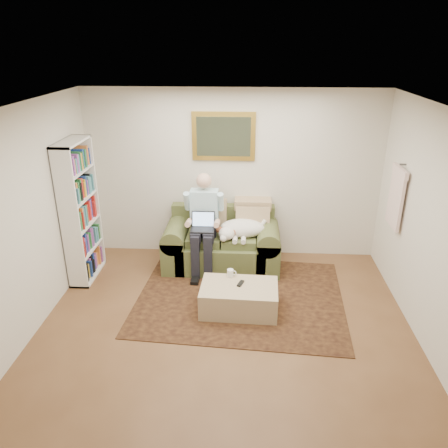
# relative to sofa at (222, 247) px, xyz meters

# --- Properties ---
(room_shell) EXTENTS (4.51, 5.00, 2.61)m
(room_shell) POSITION_rel_sofa_xyz_m (0.14, -1.68, 1.00)
(room_shell) COLOR brown
(room_shell) RESTS_ON ground
(rug) EXTENTS (2.87, 2.36, 0.01)m
(rug) POSITION_rel_sofa_xyz_m (0.31, -0.91, -0.29)
(rug) COLOR black
(rug) RESTS_ON room_shell
(sofa) EXTENTS (1.73, 0.88, 1.04)m
(sofa) POSITION_rel_sofa_xyz_m (0.00, 0.00, 0.00)
(sofa) COLOR #575F32
(sofa) RESTS_ON room_shell
(seated_man) EXTENTS (0.57, 0.81, 1.45)m
(seated_man) POSITION_rel_sofa_xyz_m (-0.26, -0.16, 0.43)
(seated_man) COLOR #8CCBD8
(seated_man) RESTS_ON sofa
(laptop) EXTENTS (0.34, 0.27, 0.24)m
(laptop) POSITION_rel_sofa_xyz_m (-0.26, -0.23, 0.46)
(laptop) COLOR black
(laptop) RESTS_ON seated_man
(sleeping_dog) EXTENTS (0.71, 0.45, 0.26)m
(sleeping_dog) POSITION_rel_sofa_xyz_m (0.31, -0.09, 0.36)
(sleeping_dog) COLOR white
(sleeping_dog) RESTS_ON sofa
(ottoman) EXTENTS (0.99, 0.65, 0.35)m
(ottoman) POSITION_rel_sofa_xyz_m (0.30, -1.22, -0.12)
(ottoman) COLOR tan
(ottoman) RESTS_ON room_shell
(coffee_mug) EXTENTS (0.08, 0.08, 0.10)m
(coffee_mug) POSITION_rel_sofa_xyz_m (0.17, -0.97, 0.10)
(coffee_mug) COLOR white
(coffee_mug) RESTS_ON ottoman
(tv_remote) EXTENTS (0.10, 0.16, 0.02)m
(tv_remote) POSITION_rel_sofa_xyz_m (0.31, -1.17, 0.06)
(tv_remote) COLOR black
(tv_remote) RESTS_ON ottoman
(bookshelf) EXTENTS (0.28, 0.80, 2.00)m
(bookshelf) POSITION_rel_sofa_xyz_m (-1.96, -0.43, 0.70)
(bookshelf) COLOR white
(bookshelf) RESTS_ON room_shell
(wall_mirror) EXTENTS (0.94, 0.04, 0.72)m
(wall_mirror) POSITION_rel_sofa_xyz_m (0.00, 0.44, 1.60)
(wall_mirror) COLOR gold
(wall_mirror) RESTS_ON room_shell
(hanging_shirt) EXTENTS (0.06, 0.52, 0.90)m
(hanging_shirt) POSITION_rel_sofa_xyz_m (2.33, -0.43, 1.05)
(hanging_shirt) COLOR #F9D8CE
(hanging_shirt) RESTS_ON room_shell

